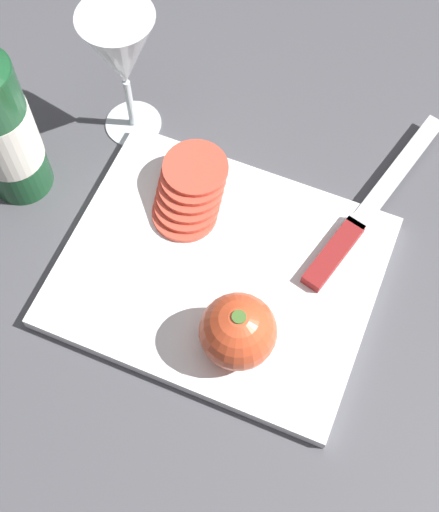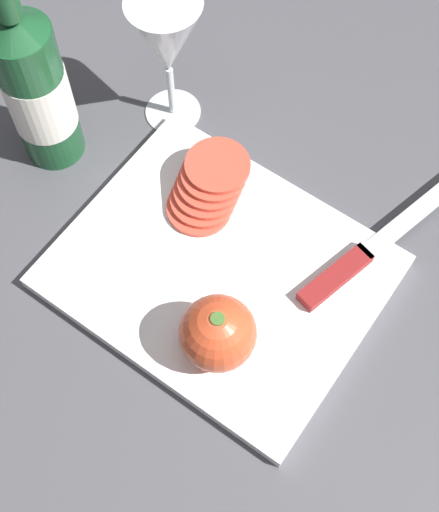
{
  "view_description": "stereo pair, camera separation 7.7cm",
  "coord_description": "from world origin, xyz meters",
  "views": [
    {
      "loc": [
        -0.11,
        0.33,
        0.73
      ],
      "look_at": [
        0.02,
        0.02,
        0.05
      ],
      "focal_mm": 50.0,
      "sensor_mm": 36.0,
      "label": 1
    },
    {
      "loc": [
        -0.18,
        0.3,
        0.73
      ],
      "look_at": [
        0.02,
        0.02,
        0.05
      ],
      "focal_mm": 50.0,
      "sensor_mm": 36.0,
      "label": 2
    }
  ],
  "objects": [
    {
      "name": "whole_tomato",
      "position": [
        -0.03,
        0.1,
        0.06
      ],
      "size": [
        0.08,
        0.08,
        0.08
      ],
      "color": "#DB4C28",
      "rests_on": "cutting_board"
    },
    {
      "name": "knife",
      "position": [
        -0.1,
        -0.07,
        0.02
      ],
      "size": [
        0.09,
        0.28,
        0.01
      ],
      "rotation": [
        0.0,
        0.0,
        4.46
      ],
      "color": "silver",
      "rests_on": "cutting_board"
    },
    {
      "name": "ground_plane",
      "position": [
        0.0,
        0.0,
        0.0
      ],
      "size": [
        3.0,
        3.0,
        0.0
      ],
      "primitive_type": "plane",
      "color": "#4C4C51"
    },
    {
      "name": "wine_glass",
      "position": [
        0.2,
        -0.13,
        0.13
      ],
      "size": [
        0.09,
        0.09,
        0.18
      ],
      "color": "silver",
      "rests_on": "ground_plane"
    },
    {
      "name": "cutting_board",
      "position": [
        0.02,
        0.02,
        0.01
      ],
      "size": [
        0.34,
        0.28,
        0.02
      ],
      "color": "white",
      "rests_on": "ground_plane"
    },
    {
      "name": "tomato_slice_stack_near",
      "position": [
        0.08,
        -0.05,
        0.04
      ],
      "size": [
        0.08,
        0.12,
        0.04
      ],
      "color": "#DB4C38",
      "rests_on": "cutting_board"
    },
    {
      "name": "wine_bottle",
      "position": [
        0.29,
        -0.01,
        0.11
      ],
      "size": [
        0.07,
        0.07,
        0.31
      ],
      "color": "#194C28",
      "rests_on": "ground_plane"
    }
  ]
}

